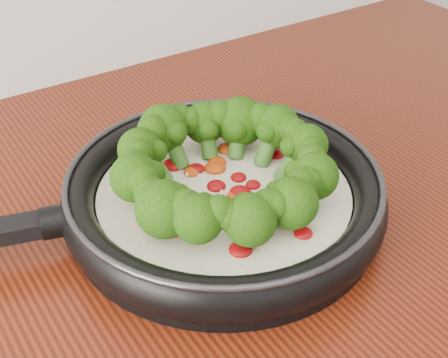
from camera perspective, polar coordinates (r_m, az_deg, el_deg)
skillet at (r=0.65m, az=-0.30°, el=-0.90°), size 0.54×0.41×0.10m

